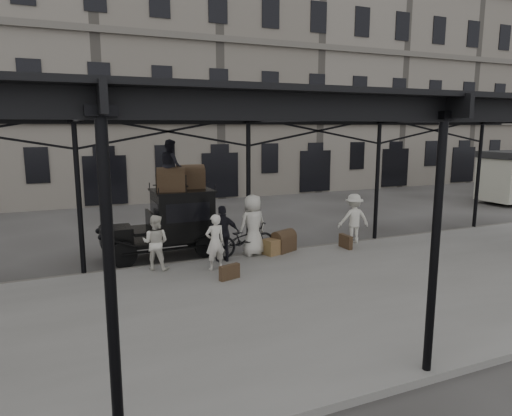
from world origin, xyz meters
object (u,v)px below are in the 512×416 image
(porter_official, at_px, (223,234))
(bicycle, at_px, (245,239))
(taxi, at_px, (173,220))
(porter_left, at_px, (215,242))
(steamer_trunk_roof_near, at_px, (171,181))
(steamer_trunk_platform, at_px, (283,242))

(porter_official, distance_m, bicycle, 0.92)
(taxi, bearing_deg, bicycle, -35.83)
(porter_left, height_order, porter_official, porter_official)
(bicycle, xyz_separation_m, steamer_trunk_roof_near, (-2.02, 1.15, 1.81))
(taxi, xyz_separation_m, porter_left, (0.64, -2.37, -0.25))
(taxi, height_order, porter_left, taxi)
(porter_left, height_order, bicycle, porter_left)
(taxi, bearing_deg, porter_official, -56.42)
(taxi, xyz_separation_m, steamer_trunk_roof_near, (-0.08, -0.25, 1.29))
(bicycle, height_order, steamer_trunk_platform, bicycle)
(bicycle, relative_size, steamer_trunk_platform, 2.54)
(bicycle, bearing_deg, steamer_trunk_platform, -93.16)
(porter_official, distance_m, steamer_trunk_platform, 2.27)
(taxi, height_order, bicycle, taxi)
(steamer_trunk_roof_near, bearing_deg, taxi, 84.97)
(porter_official, relative_size, bicycle, 0.83)
(taxi, distance_m, porter_left, 2.46)
(steamer_trunk_platform, bearing_deg, porter_official, 162.52)
(porter_official, height_order, steamer_trunk_platform, porter_official)
(porter_official, bearing_deg, steamer_trunk_platform, -165.97)
(porter_left, bearing_deg, porter_official, -132.78)
(taxi, relative_size, porter_official, 2.13)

